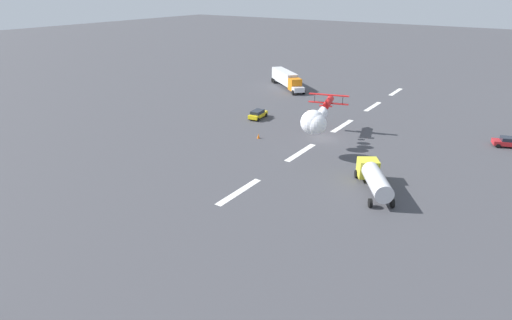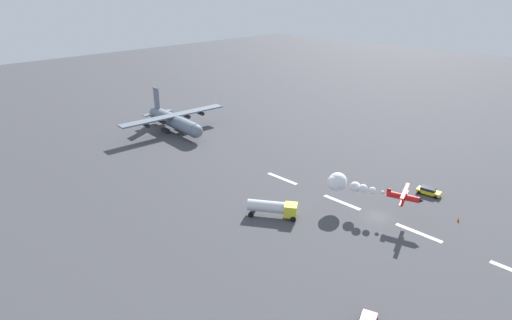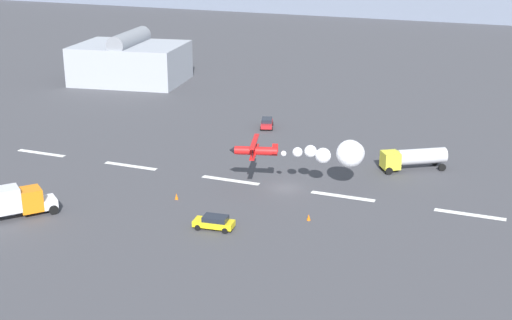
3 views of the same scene
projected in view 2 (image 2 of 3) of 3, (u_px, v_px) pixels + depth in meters
The scene contains 10 objects.
ground_plane at pixel (378, 217), 72.86m from camera, with size 440.00×440.00×0.00m, color #424247.
runway_stripe_2 at pixel (418, 233), 68.03m from camera, with size 8.00×0.90×0.01m, color white.
runway_stripe_3 at pixel (342, 202), 77.67m from camera, with size 8.00×0.90×0.01m, color white.
runway_stripe_4 at pixel (282, 179), 87.31m from camera, with size 8.00×0.90×0.01m, color white.
cargo_transport_plane at pixel (176, 121), 113.70m from camera, with size 24.36×31.63×10.97m.
stunt_biplane_red at pixel (345, 184), 73.91m from camera, with size 16.27×8.27×3.41m.
fuel_tanker_truck at pixel (273, 208), 72.36m from camera, with size 8.74×6.95×2.90m.
followme_car_yellow at pixel (429, 191), 80.27m from camera, with size 4.61×2.42×1.52m.
traffic_cone_near at pixel (458, 219), 71.32m from camera, with size 0.44×0.44×0.75m, color orange.
traffic_cone_far at pixel (372, 189), 82.07m from camera, with size 0.44×0.44×0.75m, color orange.
Camera 2 is at (-28.30, 60.43, 37.86)m, focal length 28.57 mm.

